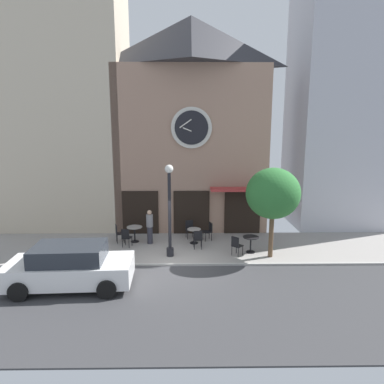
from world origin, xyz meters
name	(u,v)px	position (x,y,z in m)	size (l,w,h in m)	color
ground_plane	(174,274)	(0.00, -0.78, -0.02)	(25.30, 10.24, 0.13)	gray
clock_building	(191,123)	(0.75, 5.61, 5.81)	(8.08, 3.91, 11.20)	#9E7A66
neighbor_building_left	(62,88)	(-6.38, 6.44, 7.68)	(6.93, 4.23, 15.35)	beige
neighbor_building_right	(340,111)	(9.22, 6.50, 6.50)	(5.24, 4.34, 12.99)	#B2B2BC
street_lamp	(170,211)	(-0.23, 1.08, 2.05)	(0.36, 0.36, 4.04)	black
street_tree	(273,194)	(4.16, 0.95, 2.81)	(2.30, 2.07, 3.92)	brown
cafe_table_center	(135,231)	(-2.07, 2.97, 0.56)	(0.76, 0.76, 0.77)	black
cafe_table_center_right	(194,233)	(0.85, 2.72, 0.49)	(0.66, 0.66, 0.72)	black
cafe_table_rightmost	(251,241)	(3.39, 1.47, 0.52)	(0.72, 0.72, 0.73)	black
cafe_chair_facing_wall	(209,230)	(1.61, 3.18, 0.53)	(0.50, 0.50, 0.90)	black
cafe_chair_near_lamp	(190,228)	(0.65, 3.56, 0.53)	(0.48, 0.48, 0.90)	black
cafe_chair_mid_row	(198,238)	(1.02, 1.93, 0.53)	(0.42, 0.42, 0.90)	black
cafe_chair_facing_street	(236,244)	(2.68, 1.04, 0.53)	(0.57, 0.57, 0.90)	black
cafe_chair_left_end	(126,236)	(-2.35, 2.21, 0.53)	(0.49, 0.49, 0.90)	black
cafe_chair_outer	(118,232)	(-2.85, 2.88, 0.53)	(0.51, 0.51, 0.90)	black
pedestrian_grey	(150,226)	(-1.29, 2.71, 0.86)	(0.36, 0.36, 1.67)	#2D2D38
parked_car_white	(70,267)	(-3.59, -1.78, 0.76)	(4.38, 2.18, 1.55)	white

